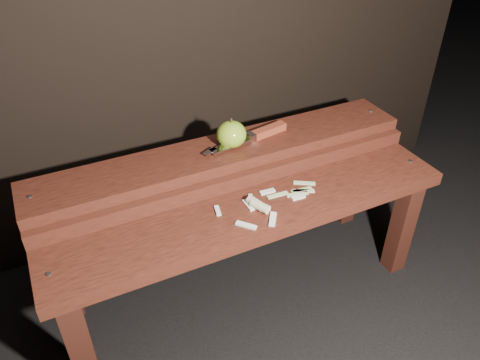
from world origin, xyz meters
name	(u,v)px	position (x,y,z in m)	size (l,w,h in m)	color
ground	(248,297)	(0.00, 0.00, 0.00)	(60.00, 60.00, 0.00)	black
bench_front_tier	(258,229)	(0.00, -0.06, 0.35)	(1.20, 0.20, 0.42)	black
bench_rear_tier	(225,172)	(0.00, 0.17, 0.41)	(1.20, 0.21, 0.50)	black
apple	(231,134)	(0.02, 0.17, 0.54)	(0.09, 0.09, 0.09)	olive
knife	(259,134)	(0.12, 0.18, 0.51)	(0.30, 0.08, 0.03)	maroon
apple_scraps	(264,203)	(0.03, -0.05, 0.43)	(0.33, 0.16, 0.03)	beige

